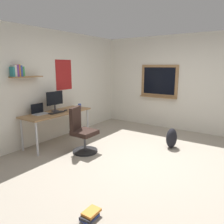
% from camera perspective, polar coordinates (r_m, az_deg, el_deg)
% --- Properties ---
extents(ground_plane, '(5.20, 5.20, 0.00)m').
position_cam_1_polar(ground_plane, '(4.39, 8.07, -11.99)').
color(ground_plane, '#9E9384').
rests_on(ground_plane, ground).
extents(wall_back, '(5.00, 0.30, 2.60)m').
position_cam_1_polar(wall_back, '(5.56, -14.91, 6.68)').
color(wall_back, silver).
rests_on(wall_back, ground).
extents(wall_right, '(0.22, 5.00, 2.60)m').
position_cam_1_polar(wall_right, '(6.34, 18.20, 7.06)').
color(wall_right, silver).
rests_on(wall_right, ground).
extents(desk, '(1.65, 0.62, 0.74)m').
position_cam_1_polar(desk, '(5.18, -14.07, -0.75)').
color(desk, '#997047').
rests_on(desk, ground).
extents(office_chair, '(0.52, 0.54, 0.95)m').
position_cam_1_polar(office_chair, '(4.60, -7.84, -5.45)').
color(office_chair, black).
rests_on(office_chair, ground).
extents(laptop, '(0.31, 0.21, 0.23)m').
position_cam_1_polar(laptop, '(5.04, -18.42, 0.08)').
color(laptop, '#ADAFB5').
rests_on(laptop, desk).
extents(monitor_primary, '(0.46, 0.17, 0.46)m').
position_cam_1_polar(monitor_primary, '(5.22, -14.65, 3.11)').
color(monitor_primary, '#38383D').
rests_on(monitor_primary, desk).
extents(keyboard, '(0.37, 0.13, 0.02)m').
position_cam_1_polar(keyboard, '(5.05, -14.23, -0.15)').
color(keyboard, black).
rests_on(keyboard, desk).
extents(computer_mouse, '(0.10, 0.06, 0.03)m').
position_cam_1_polar(computer_mouse, '(5.24, -11.95, 0.45)').
color(computer_mouse, '#262628').
rests_on(computer_mouse, desk).
extents(coffee_mug, '(0.08, 0.08, 0.09)m').
position_cam_1_polar(coffee_mug, '(5.64, -8.43, 1.68)').
color(coffee_mug, '#334CA5').
rests_on(coffee_mug, desk).
extents(backpack, '(0.32, 0.22, 0.44)m').
position_cam_1_polar(backpack, '(5.01, 15.22, -6.56)').
color(backpack, black).
rests_on(backpack, ground).
extents(book_stack_on_floor, '(0.25, 0.17, 0.09)m').
position_cam_1_polar(book_stack_on_floor, '(2.87, -5.71, -25.01)').
color(book_stack_on_floor, '#3851B2').
rests_on(book_stack_on_floor, ground).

